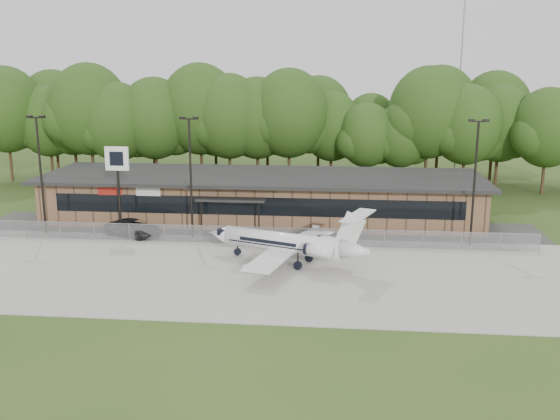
# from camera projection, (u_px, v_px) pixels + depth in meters

# --- Properties ---
(ground) EXTENTS (160.00, 160.00, 0.00)m
(ground) POSITION_uv_depth(u_px,v_px,m) (211.00, 316.00, 36.45)
(ground) COLOR #294217
(ground) RESTS_ON ground
(apron) EXTENTS (64.00, 18.00, 0.08)m
(apron) POSITION_uv_depth(u_px,v_px,m) (234.00, 272.00, 44.19)
(apron) COLOR #9E9B93
(apron) RESTS_ON ground
(parking_lot) EXTENTS (50.00, 9.00, 0.06)m
(parking_lot) POSITION_uv_depth(u_px,v_px,m) (256.00, 230.00, 55.33)
(parking_lot) COLOR #383835
(parking_lot) RESTS_ON ground
(terminal) EXTENTS (41.00, 11.65, 4.30)m
(terminal) POSITION_uv_depth(u_px,v_px,m) (262.00, 196.00, 59.15)
(terminal) COLOR brown
(terminal) RESTS_ON ground
(fence) EXTENTS (46.00, 0.04, 1.52)m
(fence) POSITION_uv_depth(u_px,v_px,m) (248.00, 235.00, 50.80)
(fence) COLOR gray
(fence) RESTS_ON ground
(treeline) EXTENTS (72.00, 12.00, 15.00)m
(treeline) POSITION_uv_depth(u_px,v_px,m) (281.00, 123.00, 75.43)
(treeline) COLOR #1B3C13
(treeline) RESTS_ON ground
(radio_mast) EXTENTS (0.20, 0.20, 25.00)m
(radio_mast) POSITION_uv_depth(u_px,v_px,m) (460.00, 80.00, 77.99)
(radio_mast) COLOR gray
(radio_mast) RESTS_ON ground
(light_pole_left) EXTENTS (1.55, 0.30, 10.23)m
(light_pole_left) POSITION_uv_depth(u_px,v_px,m) (40.00, 166.00, 52.80)
(light_pole_left) COLOR black
(light_pole_left) RESTS_ON ground
(light_pole_mid) EXTENTS (1.55, 0.30, 10.23)m
(light_pole_mid) POSITION_uv_depth(u_px,v_px,m) (190.00, 168.00, 51.55)
(light_pole_mid) COLOR black
(light_pole_mid) RESTS_ON ground
(light_pole_right) EXTENTS (1.55, 0.30, 10.23)m
(light_pole_right) POSITION_uv_depth(u_px,v_px,m) (475.00, 173.00, 49.34)
(light_pole_right) COLOR black
(light_pole_right) RESTS_ON ground
(business_jet) EXTENTS (12.96, 11.59, 4.43)m
(business_jet) POSITION_uv_depth(u_px,v_px,m) (289.00, 244.00, 45.49)
(business_jet) COLOR silver
(business_jet) RESTS_ON ground
(suv) EXTENTS (5.70, 4.27, 1.44)m
(suv) POSITION_uv_depth(u_px,v_px,m) (133.00, 228.00, 53.30)
(suv) COLOR #2A2A2C
(suv) RESTS_ON ground
(pole_sign) EXTENTS (2.01, 0.26, 7.66)m
(pole_sign) POSITION_uv_depth(u_px,v_px,m) (117.00, 168.00, 52.47)
(pole_sign) COLOR black
(pole_sign) RESTS_ON ground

